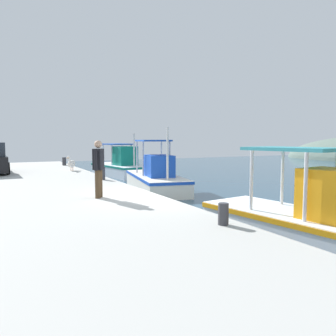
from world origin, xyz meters
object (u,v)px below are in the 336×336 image
Objects in this scene: fishing_boat_third at (314,223)px; mooring_bollard_second at (103,173)px; fishing_boat_second at (156,178)px; fishing_boat_nearest at (121,166)px; fisherman_standing at (98,166)px; pelican at (71,163)px; mooring_bollard_nearest at (64,161)px; mooring_bollard_third at (223,214)px.

fishing_boat_third is 9.14m from mooring_bollard_second.
mooring_bollard_second is (0.87, -2.93, 0.46)m from fishing_boat_second.
fishing_boat_nearest is 13.36m from fisherman_standing.
mooring_bollard_second is (8.06, -3.65, 0.41)m from fishing_boat_nearest.
fishing_boat_nearest is 7.22m from fishing_boat_second.
fishing_boat_second is (7.19, -0.73, -0.05)m from fishing_boat_nearest.
fishing_boat_nearest is 10.53× the size of mooring_bollard_second.
pelican is at bearing -169.22° from fishing_boat_third.
fisherman_standing is (12.34, -5.01, 1.07)m from fishing_boat_nearest.
fishing_boat_nearest is 3.78m from mooring_bollard_nearest.
pelican is (3.14, -3.98, 0.54)m from fishing_boat_nearest.
mooring_bollard_second is 1.24× the size of mooring_bollard_third.
mooring_bollard_third is at bearing 0.00° from mooring_bollard_second.
fishing_boat_second is at bearing 162.68° from mooring_bollard_third.
fishing_boat_nearest reaches higher than pelican.
fishing_boat_third is at bearing -4.63° from fishing_boat_nearest.
mooring_bollard_second is at bearing 0.00° from mooring_bollard_nearest.
fisherman_standing is (5.15, -4.28, 1.11)m from fishing_boat_second.
fishing_boat_second is 11.53× the size of mooring_bollard_nearest.
fisherman_standing reaches higher than pelican.
fishing_boat_nearest is 16.98m from mooring_bollard_third.
mooring_bollard_nearest is 0.98× the size of mooring_bollard_second.
fishing_boat_third is at bearing 14.50° from mooring_bollard_second.
pelican is 1.60× the size of mooring_bollard_second.
fishing_boat_second is 9.84m from mooring_bollard_third.
fishing_boat_second reaches higher than pelican.
pelican is at bearing -4.69° from mooring_bollard_nearest.
fishing_boat_third is 14.01m from pelican.
mooring_bollard_third is at bearing 1.42° from pelican.
mooring_bollard_nearest is at bearing -103.85° from fishing_boat_nearest.
mooring_bollard_second reaches higher than mooring_bollard_third.
mooring_bollard_nearest is at bearing -172.68° from fishing_boat_third.
mooring_bollard_second is (8.96, 0.00, 0.01)m from mooring_bollard_nearest.
fishing_boat_nearest is 3.41× the size of fisherman_standing.
mooring_bollard_second is 8.52m from mooring_bollard_third.
fishing_boat_third is at bearing -3.79° from fishing_boat_second.
fishing_boat_nearest reaches higher than fisherman_standing.
fishing_boat_third is 17.94m from mooring_bollard_nearest.
pelican is 1.63× the size of mooring_bollard_nearest.
fishing_boat_second is 11.30× the size of mooring_bollard_second.
fishing_boat_second reaches higher than mooring_bollard_third.
mooring_bollard_nearest is 1.21× the size of mooring_bollard_third.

